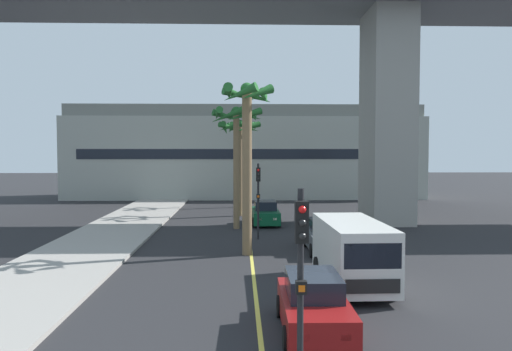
% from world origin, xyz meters
% --- Properties ---
extents(sidewalk_left, '(4.80, 80.00, 0.15)m').
position_xyz_m(sidewalk_left, '(-8.00, 16.00, 0.07)').
color(sidewalk_left, '#9E9991').
rests_on(sidewalk_left, ground).
extents(lane_stripe_center, '(0.14, 56.00, 0.01)m').
position_xyz_m(lane_stripe_center, '(0.00, 24.00, 0.00)').
color(lane_stripe_center, '#DBCC4C').
rests_on(lane_stripe_center, ground).
extents(bridge_overpass, '(69.20, 8.00, 18.51)m').
position_xyz_m(bridge_overpass, '(1.02, 31.29, 14.77)').
color(bridge_overpass, slate).
rests_on(bridge_overpass, ground).
extents(pier_building_backdrop, '(36.63, 8.04, 9.54)m').
position_xyz_m(pier_building_backdrop, '(0.00, 50.76, 4.71)').
color(pier_building_backdrop, '#ADB2A8').
rests_on(pier_building_backdrop, ground).
extents(car_queue_front, '(1.88, 4.13, 1.56)m').
position_xyz_m(car_queue_front, '(1.45, 10.92, 0.72)').
color(car_queue_front, maroon).
rests_on(car_queue_front, ground).
extents(car_queue_second, '(1.87, 4.12, 1.56)m').
position_xyz_m(car_queue_second, '(3.62, 21.58, 0.72)').
color(car_queue_second, '#4C5156').
rests_on(car_queue_second, ground).
extents(car_queue_third, '(1.87, 4.12, 1.56)m').
position_xyz_m(car_queue_third, '(1.17, 30.69, 0.72)').
color(car_queue_third, '#0C4728').
rests_on(car_queue_third, ground).
extents(delivery_van, '(2.23, 5.28, 2.36)m').
position_xyz_m(delivery_van, '(3.50, 15.32, 1.29)').
color(delivery_van, silver).
rests_on(delivery_van, ground).
extents(traffic_light_median_near, '(0.24, 0.37, 4.20)m').
position_xyz_m(traffic_light_median_near, '(0.59, 6.74, 2.71)').
color(traffic_light_median_near, black).
rests_on(traffic_light_median_near, ground).
extents(traffic_light_median_far, '(0.24, 0.37, 4.20)m').
position_xyz_m(traffic_light_median_far, '(0.48, 24.97, 2.71)').
color(traffic_light_median_far, black).
rests_on(traffic_light_median_far, ground).
extents(palm_tree_near_median, '(3.43, 3.56, 7.66)m').
position_xyz_m(palm_tree_near_median, '(-0.73, 28.88, 6.16)').
color(palm_tree_near_median, brown).
rests_on(palm_tree_near_median, ground).
extents(palm_tree_mid_median, '(2.55, 2.71, 8.06)m').
position_xyz_m(palm_tree_mid_median, '(-0.18, 20.99, 5.95)').
color(palm_tree_mid_median, brown).
rests_on(palm_tree_mid_median, ground).
extents(palm_tree_far_median, '(2.79, 2.89, 7.50)m').
position_xyz_m(palm_tree_far_median, '(-0.39, 40.81, 6.08)').
color(palm_tree_far_median, brown).
rests_on(palm_tree_far_median, ground).
extents(palm_tree_farthest_median, '(3.29, 3.42, 7.20)m').
position_xyz_m(palm_tree_farthest_median, '(-0.56, 35.08, 5.67)').
color(palm_tree_farthest_median, brown).
rests_on(palm_tree_farthest_median, ground).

